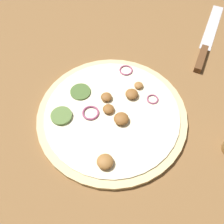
{
  "coord_description": "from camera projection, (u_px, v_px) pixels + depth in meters",
  "views": [
    {
      "loc": [
        0.26,
        0.24,
        0.57
      ],
      "look_at": [
        0.0,
        0.0,
        0.02
      ],
      "focal_mm": 42.0,
      "sensor_mm": 36.0,
      "label": 1
    }
  ],
  "objects": [
    {
      "name": "knife",
      "position": [
        205.0,
        47.0,
        0.8
      ],
      "size": [
        0.32,
        0.14,
        0.02
      ],
      "rotation": [
        0.0,
        0.0,
        3.5
      ],
      "color": "silver",
      "rests_on": "ground_plane"
    },
    {
      "name": "pizza",
      "position": [
        112.0,
        115.0,
        0.66
      ],
      "size": [
        0.38,
        0.38,
        0.03
      ],
      "color": "beige",
      "rests_on": "ground_plane"
    },
    {
      "name": "ground_plane",
      "position": [
        112.0,
        117.0,
        0.67
      ],
      "size": [
        3.0,
        3.0,
        0.0
      ],
      "primitive_type": "plane",
      "color": "brown"
    }
  ]
}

